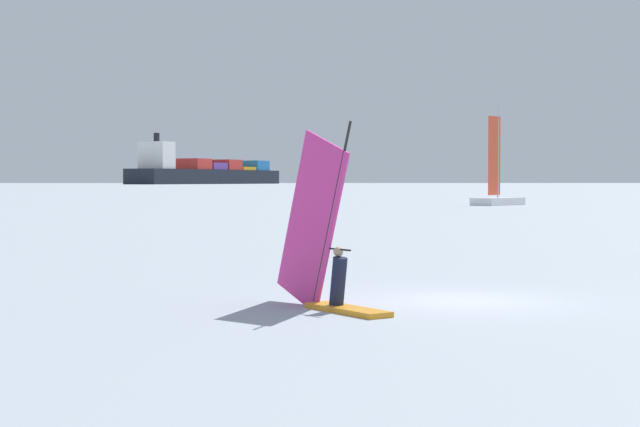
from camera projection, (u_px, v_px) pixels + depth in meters
ground_plane at (462, 301)px, 24.05m from camera, size 4000.00×4000.00×0.00m
windsurfer at (327, 256)px, 22.52m from camera, size 2.60×3.51×4.31m
cargo_ship at (207, 173)px, 750.29m from camera, size 96.99×170.99×35.06m
distant_headland at (314, 171)px, 1465.28m from camera, size 1139.86×546.93×32.63m
small_sailboat at (498, 197)px, 115.66m from camera, size 6.93×7.26×11.48m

